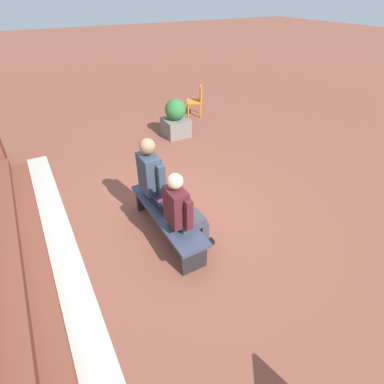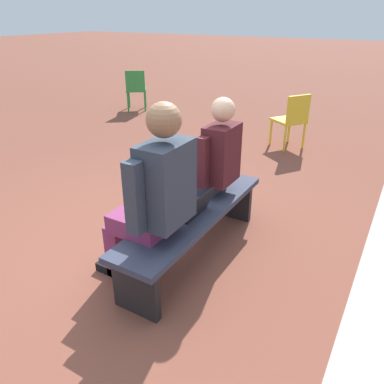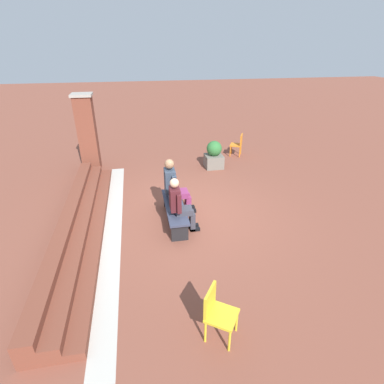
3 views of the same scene
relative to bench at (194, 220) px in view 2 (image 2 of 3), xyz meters
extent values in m
plane|color=brown|center=(0.28, -0.33, -0.35)|extent=(60.00, 60.00, 0.00)
cube|color=#B7B2A8|center=(0.00, 1.48, -0.35)|extent=(7.45, 0.40, 0.01)
cube|color=#33384C|center=(0.00, 0.00, 0.07)|extent=(1.80, 0.44, 0.05)
cube|color=black|center=(-0.80, 0.00, -0.15)|extent=(0.06, 0.37, 0.40)
cube|color=black|center=(0.80, 0.00, -0.15)|extent=(0.06, 0.37, 0.40)
cube|color=#383842|center=(-0.40, -0.16, 0.15)|extent=(0.31, 0.37, 0.13)
cube|color=#383842|center=(-0.48, -0.35, -0.13)|extent=(0.10, 0.11, 0.45)
cube|color=black|center=(-0.48, -0.40, -0.32)|extent=(0.10, 0.22, 0.06)
cube|color=#383842|center=(-0.32, -0.35, -0.13)|extent=(0.10, 0.11, 0.45)
cube|color=black|center=(-0.32, -0.40, -0.32)|extent=(0.10, 0.22, 0.06)
cube|color=#47191E|center=(-0.40, 0.04, 0.47)|extent=(0.35, 0.22, 0.52)
cube|color=navy|center=(-0.40, -0.08, 0.44)|extent=(0.05, 0.01, 0.31)
cube|color=#47191E|center=(-0.62, -0.03, 0.45)|extent=(0.08, 0.09, 0.44)
cube|color=#47191E|center=(-0.18, -0.03, 0.45)|extent=(0.08, 0.09, 0.44)
sphere|color=#DBAD89|center=(-0.40, 0.04, 0.86)|extent=(0.20, 0.20, 0.20)
cube|color=#7F2D5B|center=(0.45, -0.19, 0.16)|extent=(0.36, 0.42, 0.15)
cube|color=#7F2D5B|center=(0.36, -0.40, -0.13)|extent=(0.12, 0.13, 0.45)
cube|color=black|center=(0.36, -0.47, -0.32)|extent=(0.12, 0.25, 0.07)
cube|color=#7F2D5B|center=(0.55, -0.40, -0.13)|extent=(0.12, 0.13, 0.45)
cube|color=black|center=(0.55, -0.47, -0.32)|extent=(0.12, 0.25, 0.07)
cube|color=#2D3847|center=(0.45, 0.04, 0.53)|extent=(0.40, 0.25, 0.59)
cube|color=#2D3847|center=(0.20, -0.03, 0.51)|extent=(0.09, 0.11, 0.50)
cube|color=#2D3847|center=(0.71, -0.03, 0.51)|extent=(0.09, 0.11, 0.50)
sphere|color=#8C6647|center=(0.45, 0.04, 0.97)|extent=(0.23, 0.23, 0.23)
cube|color=black|center=(0.07, -0.04, 0.11)|extent=(0.32, 0.22, 0.02)
cube|color=#2D2D33|center=(0.07, -0.05, 0.12)|extent=(0.29, 0.15, 0.00)
cube|color=black|center=(0.07, 0.10, 0.21)|extent=(0.32, 0.07, 0.19)
cube|color=#33519E|center=(0.07, 0.09, 0.21)|extent=(0.28, 0.06, 0.17)
cube|color=gold|center=(-3.29, -0.24, 0.07)|extent=(0.58, 0.58, 0.04)
cube|color=gold|center=(-3.19, -0.08, 0.29)|extent=(0.35, 0.26, 0.40)
cylinder|color=gold|center=(-3.54, -0.28, -0.15)|extent=(0.04, 0.04, 0.40)
cylinder|color=gold|center=(-3.25, -0.49, -0.15)|extent=(0.04, 0.04, 0.40)
cylinder|color=gold|center=(-3.34, 0.01, -0.15)|extent=(0.04, 0.04, 0.40)
cylinder|color=gold|center=(-3.04, -0.19, -0.15)|extent=(0.04, 0.04, 0.40)
cube|color=#2D893D|center=(-4.09, -3.84, 0.07)|extent=(0.59, 0.59, 0.04)
cube|color=#2D893D|center=(-3.93, -3.73, 0.29)|extent=(0.27, 0.35, 0.40)
cylinder|color=#2D893D|center=(-4.34, -3.80, -0.15)|extent=(0.04, 0.04, 0.40)
cylinder|color=#2D893D|center=(-4.13, -4.10, -0.15)|extent=(0.04, 0.04, 0.40)
cylinder|color=#2D893D|center=(-4.05, -3.59, -0.15)|extent=(0.04, 0.04, 0.40)
cylinder|color=#2D893D|center=(-3.84, -3.89, -0.15)|extent=(0.04, 0.04, 0.40)
camera|label=1|loc=(-3.19, 1.38, 2.82)|focal=28.00mm
camera|label=2|loc=(2.36, 1.38, 1.59)|focal=35.00mm
camera|label=3|loc=(-6.19, 0.75, 3.56)|focal=28.00mm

